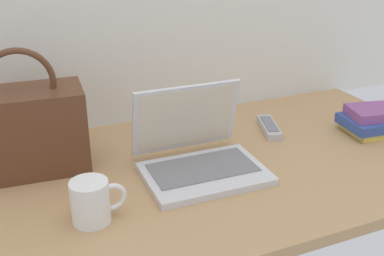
{
  "coord_description": "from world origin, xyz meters",
  "views": [
    {
      "loc": [
        -0.43,
        -1.03,
        0.64
      ],
      "look_at": [
        0.01,
        0.0,
        0.15
      ],
      "focal_mm": 44.63,
      "sensor_mm": 36.0,
      "label": 1
    }
  ],
  "objects": [
    {
      "name": "handbag",
      "position": [
        -0.38,
        0.17,
        0.15
      ],
      "size": [
        0.31,
        0.18,
        0.33
      ],
      "color": "#59331E",
      "rests_on": "desk"
    },
    {
      "name": "laptop",
      "position": [
        0.03,
        -0.0,
        0.08
      ],
      "size": [
        0.31,
        0.28,
        0.21
      ],
      "color": "silver",
      "rests_on": "desk"
    },
    {
      "name": "remote_control_near",
      "position": [
        0.34,
        0.13,
        0.04
      ],
      "size": [
        0.09,
        0.17,
        0.02
      ],
      "color": "#B7B7B7",
      "rests_on": "desk"
    },
    {
      "name": "book_stack",
      "position": [
        0.64,
        0.0,
        0.07
      ],
      "size": [
        0.21,
        0.16,
        0.08
      ],
      "color": "#D8BF4C",
      "rests_on": "desk"
    },
    {
      "name": "coffee_mug",
      "position": [
        -0.28,
        -0.13,
        0.08
      ],
      "size": [
        0.12,
        0.08,
        0.1
      ],
      "color": "white",
      "rests_on": "desk"
    },
    {
      "name": "desk",
      "position": [
        0.0,
        0.0,
        0.01
      ],
      "size": [
        1.6,
        0.76,
        0.03
      ],
      "color": "tan",
      "rests_on": "ground"
    }
  ]
}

